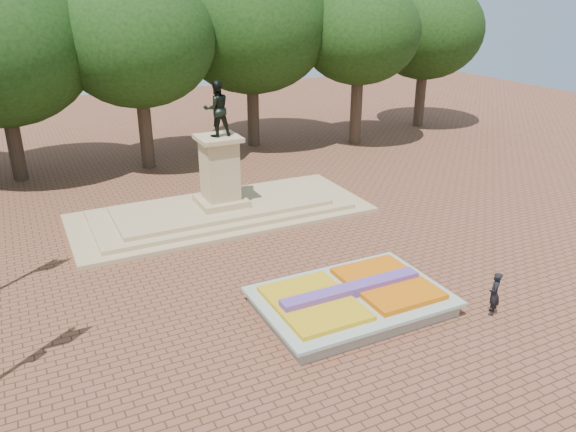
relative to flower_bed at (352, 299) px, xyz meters
The scene contains 5 objects.
ground 2.28m from the flower_bed, 117.19° to the left, with size 90.00×90.00×0.00m, color brown.
flower_bed is the anchor object (origin of this frame).
monument 10.07m from the flower_bed, 95.87° to the left, with size 14.00×6.00×6.40m.
tree_row_back 21.01m from the flower_bed, 86.26° to the left, with size 44.80×8.80×10.43m.
pedestrian 4.72m from the flower_bed, 29.79° to the right, with size 0.55×0.36×1.52m, color black.
Camera 1 is at (-8.27, -15.86, 10.20)m, focal length 35.00 mm.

